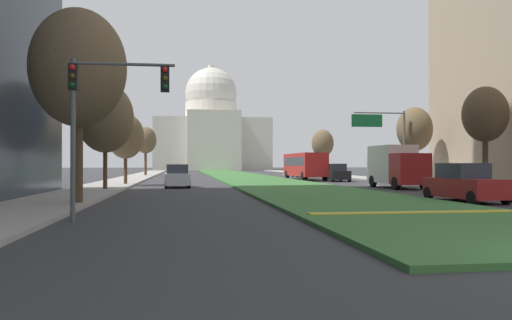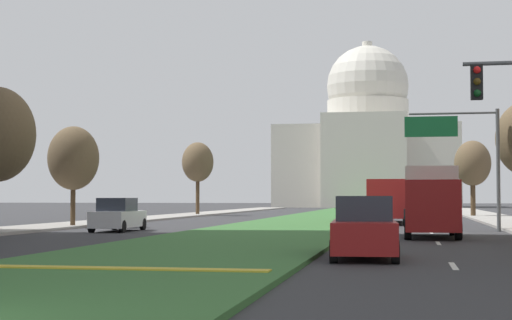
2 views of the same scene
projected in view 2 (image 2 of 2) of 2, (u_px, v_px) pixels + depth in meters
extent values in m
plane|color=#333335|center=(335.00, 216.00, 77.33)|extent=(298.75, 298.75, 0.00)
cube|color=#386B33|center=(328.00, 217.00, 70.67)|extent=(8.28, 122.22, 0.14)
cube|color=gold|center=(114.00, 268.00, 19.06)|extent=(7.46, 0.50, 0.04)
cube|color=silver|center=(454.00, 266.00, 21.52)|extent=(0.16, 2.40, 0.01)
cube|color=silver|center=(438.00, 243.00, 32.02)|extent=(0.16, 2.40, 0.01)
cube|color=silver|center=(431.00, 232.00, 41.56)|extent=(0.16, 2.40, 0.01)
cube|color=silver|center=(427.00, 226.00, 50.88)|extent=(0.16, 2.40, 0.01)
cube|color=silver|center=(424.00, 222.00, 58.93)|extent=(0.16, 2.40, 0.01)
cube|color=silver|center=(421.00, 217.00, 72.50)|extent=(0.16, 2.40, 0.01)
cube|color=silver|center=(420.00, 215.00, 79.90)|extent=(0.16, 2.40, 0.01)
cube|color=#9E9991|center=(152.00, 218.00, 66.54)|extent=(4.00, 122.22, 0.15)
cube|color=#9E9991|center=(502.00, 220.00, 61.47)|extent=(4.00, 122.22, 0.15)
cube|color=beige|center=(368.00, 168.00, 144.33)|extent=(31.16, 23.32, 13.99)
cube|color=beige|center=(364.00, 160.00, 130.95)|extent=(13.71, 4.00, 15.39)
cylinder|color=beige|center=(368.00, 114.00, 144.76)|extent=(14.41, 14.41, 5.03)
sphere|color=beige|center=(367.00, 86.00, 144.99)|extent=(14.52, 14.52, 14.52)
cylinder|color=beige|center=(367.00, 50.00, 145.28)|extent=(1.80, 1.80, 3.00)
cube|color=black|center=(477.00, 82.00, 19.55)|extent=(0.28, 0.24, 0.84)
sphere|color=red|center=(477.00, 70.00, 19.42)|extent=(0.18, 0.18, 0.18)
sphere|color=#4C380F|center=(477.00, 82.00, 19.41)|extent=(0.18, 0.18, 0.18)
sphere|color=#0F4219|center=(477.00, 93.00, 19.40)|extent=(0.18, 0.18, 0.18)
cylinder|color=#515456|center=(498.00, 170.00, 42.83)|extent=(0.20, 0.20, 6.50)
cylinder|color=#515456|center=(453.00, 113.00, 43.39)|extent=(4.61, 0.12, 0.12)
cube|color=#146033|center=(431.00, 127.00, 43.52)|extent=(2.80, 0.08, 1.10)
cylinder|color=#4C3823|center=(73.00, 201.00, 47.90)|extent=(0.29, 0.29, 3.18)
ellipsoid|color=brown|center=(73.00, 158.00, 48.02)|extent=(3.02, 3.02, 3.78)
cylinder|color=#4C3823|center=(198.00, 194.00, 78.75)|extent=(0.36, 0.36, 4.24)
ellipsoid|color=brown|center=(198.00, 162.00, 78.89)|extent=(3.08, 3.08, 3.85)
cylinder|color=#4C3823|center=(473.00, 196.00, 72.33)|extent=(0.44, 0.44, 3.82)
ellipsoid|color=brown|center=(473.00, 163.00, 72.46)|extent=(3.24, 3.24, 4.05)
cube|color=maroon|center=(364.00, 236.00, 24.15)|extent=(2.10, 4.66, 0.90)
cube|color=#282D38|center=(364.00, 208.00, 24.36)|extent=(1.75, 2.28, 0.74)
cylinder|color=black|center=(395.00, 252.00, 22.20)|extent=(0.25, 0.65, 0.64)
cylinder|color=black|center=(334.00, 252.00, 22.42)|extent=(0.25, 0.65, 0.64)
cylinder|color=black|center=(391.00, 244.00, 25.84)|extent=(0.25, 0.65, 0.64)
cylinder|color=black|center=(337.00, 244.00, 26.06)|extent=(0.25, 0.65, 0.64)
cube|color=silver|center=(118.00, 219.00, 43.13)|extent=(1.95, 4.55, 0.85)
cube|color=#282D38|center=(117.00, 204.00, 42.99)|extent=(1.66, 2.21, 0.70)
cylinder|color=black|center=(114.00, 224.00, 45.02)|extent=(0.24, 0.65, 0.64)
cylinder|color=black|center=(143.00, 224.00, 44.77)|extent=(0.24, 0.65, 0.64)
cylinder|color=black|center=(92.00, 226.00, 41.46)|extent=(0.24, 0.65, 0.64)
cylinder|color=black|center=(122.00, 227.00, 41.22)|extent=(0.24, 0.65, 0.64)
cube|color=black|center=(421.00, 215.00, 50.78)|extent=(2.17, 4.48, 0.88)
cube|color=#282D38|center=(422.00, 203.00, 50.98)|extent=(1.80, 2.20, 0.72)
cylinder|color=black|center=(435.00, 222.00, 48.87)|extent=(0.26, 0.65, 0.64)
cylinder|color=black|center=(406.00, 222.00, 49.30)|extent=(0.26, 0.65, 0.64)
cylinder|color=black|center=(437.00, 220.00, 52.23)|extent=(0.26, 0.65, 0.64)
cylinder|color=black|center=(409.00, 220.00, 52.65)|extent=(0.26, 0.65, 0.64)
cube|color=#BCBCC1|center=(421.00, 211.00, 67.52)|extent=(2.01, 4.29, 0.82)
cube|color=#282D38|center=(421.00, 202.00, 67.72)|extent=(1.70, 2.09, 0.67)
cylinder|color=black|center=(431.00, 215.00, 65.71)|extent=(0.25, 0.65, 0.64)
cylinder|color=black|center=(410.00, 215.00, 66.09)|extent=(0.25, 0.65, 0.64)
cylinder|color=black|center=(432.00, 214.00, 68.93)|extent=(0.25, 0.65, 0.64)
cylinder|color=black|center=(412.00, 214.00, 69.31)|extent=(0.25, 0.65, 0.64)
cube|color=maroon|center=(433.00, 206.00, 34.53)|extent=(2.30, 2.00, 2.20)
cube|color=silver|center=(430.00, 198.00, 37.69)|extent=(2.30, 4.40, 2.80)
cylinder|color=black|center=(458.00, 230.00, 34.29)|extent=(0.30, 0.90, 0.90)
cylinder|color=black|center=(408.00, 229.00, 34.67)|extent=(0.30, 0.90, 0.90)
cylinder|color=black|center=(453.00, 226.00, 38.51)|extent=(0.30, 0.90, 0.90)
cylinder|color=black|center=(408.00, 226.00, 38.90)|extent=(0.30, 0.90, 0.90)
cube|color=#B21E1E|center=(388.00, 199.00, 56.28)|extent=(2.50, 11.00, 2.50)
cube|color=#232833|center=(388.00, 194.00, 56.30)|extent=(2.52, 10.12, 0.90)
cylinder|color=black|center=(405.00, 218.00, 51.79)|extent=(0.32, 1.00, 1.00)
cylinder|color=black|center=(369.00, 217.00, 52.21)|extent=(0.32, 1.00, 1.00)
cylinder|color=black|center=(406.00, 215.00, 59.85)|extent=(0.32, 1.00, 1.00)
cylinder|color=black|center=(374.00, 215.00, 60.27)|extent=(0.32, 1.00, 1.00)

